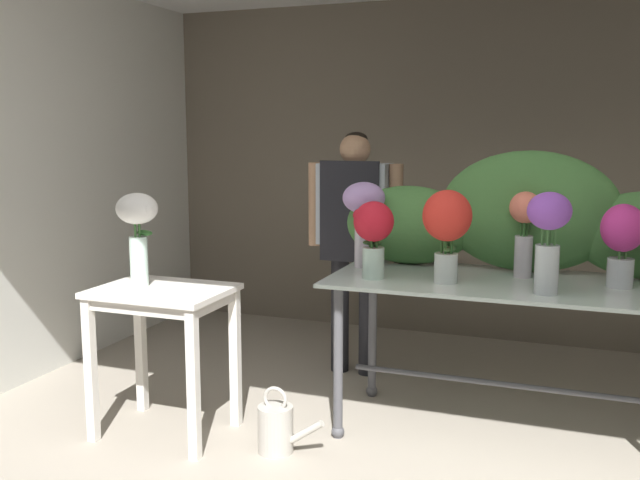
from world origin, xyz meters
name	(u,v)px	position (x,y,z in m)	size (l,w,h in m)	color
ground_plane	(423,421)	(0.00, 1.82, 0.00)	(7.99, 7.99, 0.00)	#9E9384
wall_back	(478,171)	(0.00, 3.63, 1.30)	(5.18, 0.12, 2.60)	#706656
wall_left	(40,178)	(-2.59, 1.82, 1.30)	(0.12, 3.75, 2.60)	silver
display_table_glass	(511,308)	(0.46, 1.77, 0.71)	(1.87, 0.84, 0.85)	silver
side_table_white	(163,311)	(-1.26, 1.18, 0.67)	(0.69, 0.52, 0.80)	silver
florist	(354,225)	(-0.62, 2.45, 1.00)	(0.64, 0.24, 1.60)	#232328
foliage_backdrop	(517,221)	(0.44, 2.06, 1.12)	(2.02, 0.29, 0.66)	#477F3D
vase_violet_carnations	(548,233)	(0.63, 1.54, 1.13)	(0.20, 0.20, 0.49)	silver
vase_lilac_peonies	(364,211)	(-0.38, 1.88, 1.16)	(0.24, 0.24, 0.48)	silver
vase_coral_stock	(525,226)	(0.50, 1.90, 1.12)	(0.18, 0.16, 0.45)	silver
vase_crimson_dahlias	(373,232)	(-0.24, 1.60, 1.09)	(0.22, 0.21, 0.41)	silver
vase_scarlet_lilies	(446,224)	(0.14, 1.62, 1.14)	(0.25, 0.25, 0.47)	silver
vase_magenta_roses	(623,238)	(0.97, 1.82, 1.09)	(0.22, 0.21, 0.41)	silver
vase_white_roses_tall	(138,225)	(-1.40, 1.18, 1.12)	(0.22, 0.22, 0.49)	silver
watering_can	(276,428)	(-0.61, 1.18, 0.13)	(0.35, 0.18, 0.34)	#B7B2A8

